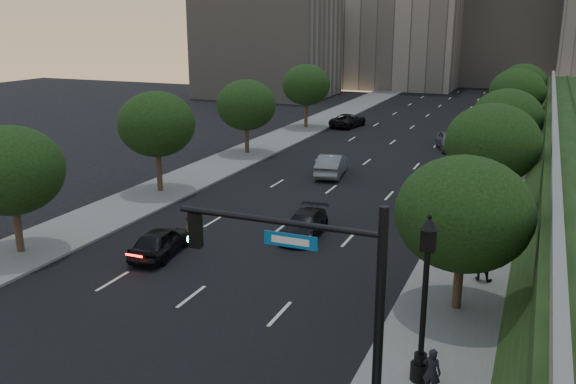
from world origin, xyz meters
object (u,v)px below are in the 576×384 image
at_px(street_lamp, 424,308).
at_px(pedestrian_a, 432,372).
at_px(sedan_far_left, 348,120).
at_px(sedan_near_right, 304,225).
at_px(pedestrian_b, 483,259).
at_px(pedestrian_c, 454,236).
at_px(sedan_far_right, 449,141).
at_px(traffic_signal_mast, 335,330).
at_px(sedan_mid_left, 332,165).
at_px(sedan_near_left, 160,241).

relative_size(street_lamp, pedestrian_a, 3.66).
height_order(sedan_far_left, sedan_near_right, sedan_far_left).
bearing_deg(pedestrian_b, pedestrian_a, 95.43).
xyz_separation_m(pedestrian_a, pedestrian_c, (-1.03, 12.08, 0.15)).
bearing_deg(sedan_far_right, pedestrian_b, -97.87).
height_order(traffic_signal_mast, sedan_mid_left, traffic_signal_mast).
distance_m(traffic_signal_mast, sedan_far_left, 51.61).
distance_m(pedestrian_b, pedestrian_c, 3.08).
distance_m(traffic_signal_mast, pedestrian_a, 4.85).
distance_m(sedan_mid_left, sedan_near_right, 13.32).
xyz_separation_m(street_lamp, sedan_far_right, (-4.56, 37.17, -1.84)).
xyz_separation_m(sedan_mid_left, pedestrian_a, (11.62, -24.96, 0.10)).
distance_m(sedan_near_right, sedan_far_right, 26.16).
bearing_deg(sedan_far_right, sedan_far_left, 126.91).
relative_size(street_lamp, pedestrian_c, 3.06).
distance_m(sedan_mid_left, sedan_far_right, 14.48).
bearing_deg(sedan_far_left, sedan_near_left, 102.89).
relative_size(sedan_mid_left, pedestrian_c, 2.69).
height_order(sedan_far_left, pedestrian_b, pedestrian_b).
relative_size(traffic_signal_mast, sedan_far_right, 1.49).
relative_size(sedan_far_left, pedestrian_a, 3.34).
relative_size(sedan_far_left, sedan_far_right, 1.09).
distance_m(sedan_near_right, pedestrian_a, 14.81).
bearing_deg(pedestrian_a, pedestrian_c, -75.51).
height_order(sedan_near_left, sedan_mid_left, sedan_mid_left).
xyz_separation_m(street_lamp, sedan_mid_left, (-11.15, 24.28, -1.82)).
relative_size(sedan_near_left, pedestrian_b, 2.21).
relative_size(sedan_near_left, sedan_far_right, 0.91).
distance_m(sedan_near_left, pedestrian_c, 14.23).
distance_m(sedan_far_left, pedestrian_a, 48.83).
distance_m(sedan_far_left, sedan_far_right, 14.24).
bearing_deg(sedan_far_right, street_lamp, -101.96).
relative_size(street_lamp, sedan_near_left, 1.32).
bearing_deg(sedan_far_right, sedan_mid_left, -136.04).
xyz_separation_m(sedan_mid_left, sedan_far_right, (6.59, 12.89, -0.02)).
distance_m(sedan_near_left, pedestrian_a, 15.74).
bearing_deg(sedan_mid_left, sedan_near_left, 73.26).
bearing_deg(traffic_signal_mast, sedan_far_left, 106.79).
bearing_deg(street_lamp, sedan_near_left, 156.15).
distance_m(street_lamp, sedan_mid_left, 26.79).
height_order(street_lamp, pedestrian_b, street_lamp).
height_order(sedan_mid_left, pedestrian_b, pedestrian_b).
bearing_deg(pedestrian_c, pedestrian_b, 96.59).
bearing_deg(pedestrian_a, sedan_near_left, -15.81).
bearing_deg(pedestrian_a, sedan_near_right, -44.22).
bearing_deg(sedan_mid_left, traffic_signal_mast, 100.18).
xyz_separation_m(sedan_far_right, pedestrian_c, (4.00, -25.77, 0.27)).
bearing_deg(pedestrian_b, pedestrian_c, -50.57).
distance_m(sedan_far_left, pedestrian_c, 37.27).
bearing_deg(traffic_signal_mast, street_lamp, 70.54).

